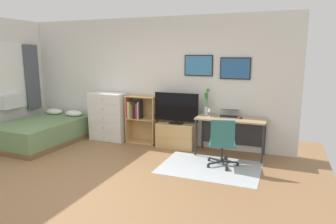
# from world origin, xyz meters

# --- Properties ---
(ground_plane) EXTENTS (7.20, 7.20, 0.00)m
(ground_plane) POSITION_xyz_m (0.00, 0.00, 0.00)
(ground_plane) COLOR #936B44
(wall_back_with_posters) EXTENTS (6.12, 0.09, 2.70)m
(wall_back_with_posters) POSITION_xyz_m (0.02, 2.43, 1.35)
(wall_back_with_posters) COLOR silver
(wall_back_with_posters) RESTS_ON ground_plane
(area_rug) EXTENTS (1.70, 1.20, 0.01)m
(area_rug) POSITION_xyz_m (1.63, 1.29, 0.00)
(area_rug) COLOR #B2B7BC
(area_rug) RESTS_ON ground_plane
(bed) EXTENTS (1.36, 1.98, 0.63)m
(bed) POSITION_xyz_m (-2.16, 1.39, 0.26)
(bed) COLOR brown
(bed) RESTS_ON ground_plane
(dresser) EXTENTS (0.83, 0.46, 1.08)m
(dresser) POSITION_xyz_m (-0.93, 2.15, 0.54)
(dresser) COLOR white
(dresser) RESTS_ON ground_plane
(bookshelf) EXTENTS (0.67, 0.30, 1.04)m
(bookshelf) POSITION_xyz_m (-0.19, 2.22, 0.60)
(bookshelf) COLOR tan
(bookshelf) RESTS_ON ground_plane
(tv_stand) EXTENTS (0.80, 0.41, 0.52)m
(tv_stand) POSITION_xyz_m (0.70, 2.17, 0.26)
(tv_stand) COLOR tan
(tv_stand) RESTS_ON ground_plane
(television) EXTENTS (0.94, 0.16, 0.64)m
(television) POSITION_xyz_m (0.70, 2.15, 0.84)
(television) COLOR black
(television) RESTS_ON tv_stand
(desk) EXTENTS (1.30, 0.58, 0.74)m
(desk) POSITION_xyz_m (1.83, 2.16, 0.60)
(desk) COLOR tan
(desk) RESTS_ON ground_plane
(office_chair) EXTENTS (0.58, 0.57, 0.86)m
(office_chair) POSITION_xyz_m (1.81, 1.40, 0.46)
(office_chair) COLOR #232326
(office_chair) RESTS_ON ground_plane
(laptop) EXTENTS (0.41, 0.44, 0.16)m
(laptop) POSITION_xyz_m (1.77, 2.19, 0.80)
(laptop) COLOR #B7B7BC
(laptop) RESTS_ON desk
(computer_mouse) EXTENTS (0.06, 0.10, 0.03)m
(computer_mouse) POSITION_xyz_m (2.02, 2.09, 0.76)
(computer_mouse) COLOR #262628
(computer_mouse) RESTS_ON desk
(bamboo_vase) EXTENTS (0.10, 0.10, 0.52)m
(bamboo_vase) POSITION_xyz_m (1.31, 2.25, 0.97)
(bamboo_vase) COLOR silver
(bamboo_vase) RESTS_ON desk
(wine_glass) EXTENTS (0.07, 0.07, 0.18)m
(wine_glass) POSITION_xyz_m (1.42, 2.04, 0.87)
(wine_glass) COLOR silver
(wine_glass) RESTS_ON desk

